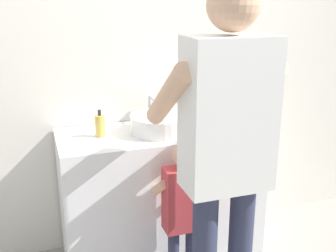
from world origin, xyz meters
The scene contains 8 objects.
back_wall centered at (0.00, 0.62, 1.35)m, with size 4.40×0.08×2.70m.
vanity_cabinet centered at (0.00, 0.30, 0.44)m, with size 1.27×0.54×0.88m, color white.
sink_basin centered at (0.00, 0.28, 0.94)m, with size 0.38×0.38×0.11m.
faucet centered at (0.00, 0.51, 0.96)m, with size 0.18×0.14×0.18m.
toothbrush_cup centered at (0.36, 0.26, 0.94)m, with size 0.07×0.07×0.21m.
soap_bottle centered at (-0.37, 0.32, 0.95)m, with size 0.06×0.06×0.17m.
child_toddler centered at (0.00, -0.10, 0.56)m, with size 0.29×0.29×0.93m.
adult_parent centered at (0.10, -0.40, 1.06)m, with size 0.55×0.57×1.77m.
Camera 1 is at (-0.73, -2.03, 1.68)m, focal length 43.92 mm.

